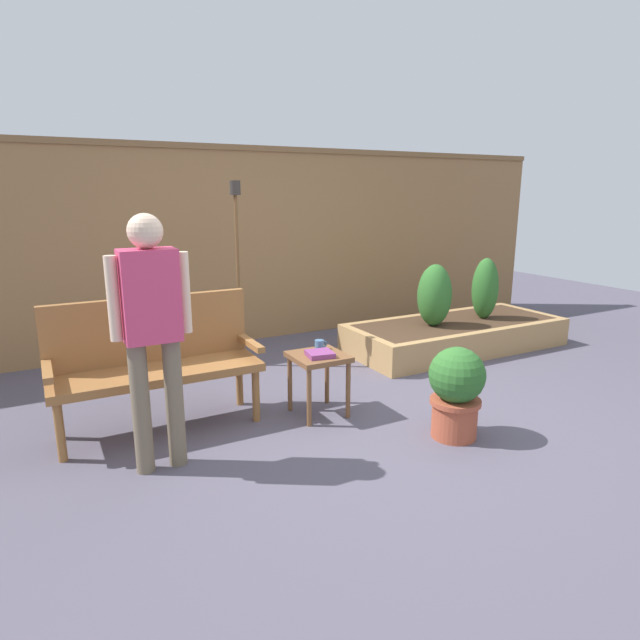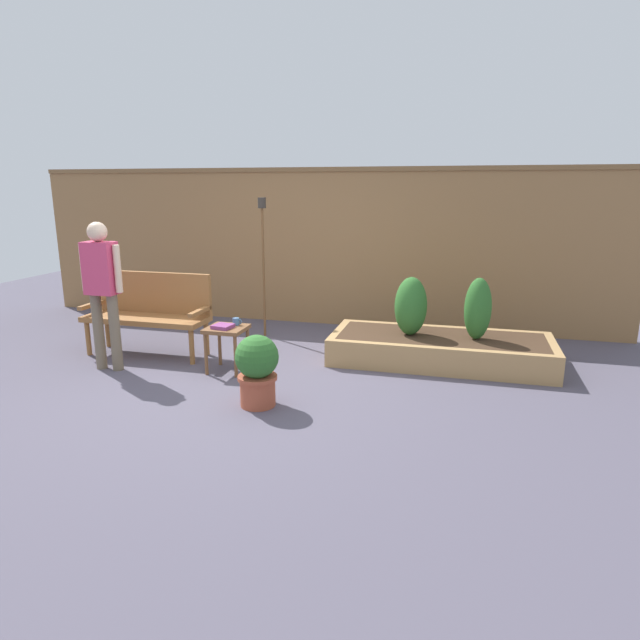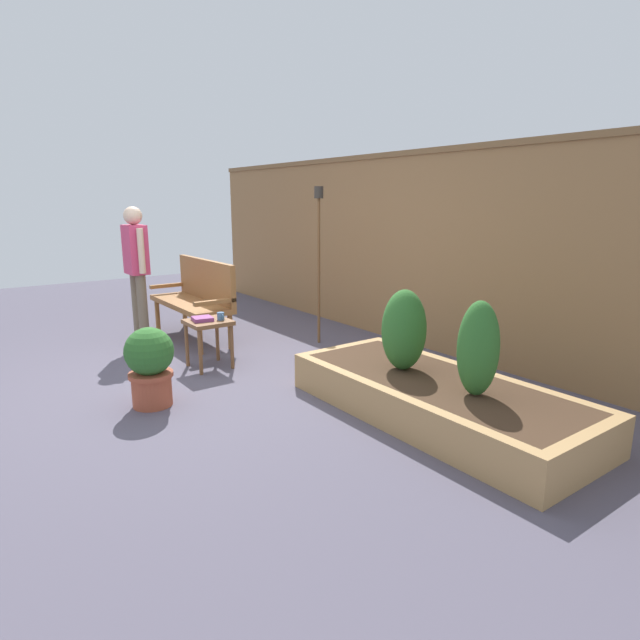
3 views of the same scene
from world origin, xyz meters
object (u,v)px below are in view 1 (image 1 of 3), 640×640
at_px(book_on_table, 320,354).
at_px(person_by_bench, 152,322).
at_px(shrub_far_corner, 485,289).
at_px(potted_boxwood, 456,389).
at_px(cup_on_table, 320,345).
at_px(garden_bench, 154,354).
at_px(side_table, 319,365).
at_px(tiki_torch, 237,242).
at_px(shrub_near_bench, 434,295).

bearing_deg(book_on_table, person_by_bench, -160.75).
relative_size(book_on_table, shrub_far_corner, 0.28).
bearing_deg(potted_boxwood, person_by_bench, 164.50).
distance_m(cup_on_table, potted_boxwood, 1.09).
bearing_deg(person_by_bench, book_on_table, 10.14).
height_order(potted_boxwood, shrub_far_corner, shrub_far_corner).
relative_size(garden_bench, book_on_table, 7.65).
xyz_separation_m(side_table, person_by_bench, (-1.25, -0.27, 0.54)).
height_order(tiki_torch, person_by_bench, tiki_torch).
bearing_deg(cup_on_table, side_table, -122.25).
relative_size(side_table, shrub_near_bench, 0.74).
xyz_separation_m(cup_on_table, potted_boxwood, (0.58, -0.90, -0.17)).
distance_m(garden_bench, person_by_bench, 0.77).
distance_m(shrub_near_bench, tiki_torch, 2.10).
xyz_separation_m(potted_boxwood, shrub_far_corner, (1.88, 1.65, 0.28)).
xyz_separation_m(garden_bench, person_by_bench, (-0.12, -0.65, 0.39)).
xyz_separation_m(garden_bench, potted_boxwood, (1.78, -1.18, -0.19)).
distance_m(book_on_table, shrub_far_corner, 2.70).
bearing_deg(garden_bench, potted_boxwood, -33.51).
xyz_separation_m(side_table, cup_on_table, (0.07, 0.11, 0.12)).
distance_m(cup_on_table, tiki_torch, 1.50).
relative_size(side_table, potted_boxwood, 0.74).
bearing_deg(shrub_near_bench, shrub_far_corner, 0.00).
height_order(garden_bench, tiki_torch, tiki_torch).
distance_m(book_on_table, person_by_bench, 1.33).
bearing_deg(side_table, book_on_table, -107.00).
relative_size(garden_bench, shrub_near_bench, 2.22).
bearing_deg(shrub_near_bench, garden_bench, -170.93).
bearing_deg(garden_bench, shrub_far_corner, 7.33).
bearing_deg(cup_on_table, potted_boxwood, -57.22).
distance_m(side_table, potted_boxwood, 1.03).
xyz_separation_m(book_on_table, person_by_bench, (-1.23, -0.22, 0.43)).
height_order(side_table, potted_boxwood, potted_boxwood).
distance_m(side_table, tiki_torch, 1.64).
bearing_deg(shrub_far_corner, person_by_bench, -163.44).
xyz_separation_m(book_on_table, shrub_far_corner, (2.55, 0.90, 0.14)).
distance_m(cup_on_table, shrub_near_bench, 1.91).
distance_m(potted_boxwood, person_by_bench, 2.05).
xyz_separation_m(side_table, shrub_near_bench, (1.82, 0.85, 0.23)).
bearing_deg(person_by_bench, tiki_torch, 56.16).
distance_m(garden_bench, shrub_near_bench, 2.99).
bearing_deg(book_on_table, shrub_far_corner, 28.65).
relative_size(side_table, person_by_bench, 0.31).
relative_size(cup_on_table, person_by_bench, 0.07).
height_order(cup_on_table, shrub_far_corner, shrub_far_corner).
xyz_separation_m(potted_boxwood, shrub_near_bench, (1.17, 1.65, 0.27)).
height_order(shrub_near_bench, shrub_far_corner, shrub_far_corner).
xyz_separation_m(shrub_near_bench, tiki_torch, (-1.93, 0.57, 0.58)).
relative_size(book_on_table, potted_boxwood, 0.29).
relative_size(shrub_far_corner, person_by_bench, 0.43).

